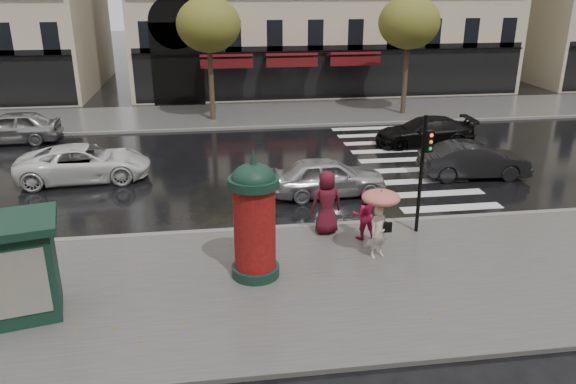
{
  "coord_description": "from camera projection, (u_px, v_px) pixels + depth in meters",
  "views": [
    {
      "loc": [
        -2.15,
        -13.02,
        7.41
      ],
      "look_at": [
        -0.1,
        1.5,
        1.85
      ],
      "focal_mm": 35.0,
      "sensor_mm": 36.0,
      "label": 1
    }
  ],
  "objects": [
    {
      "name": "car_black",
      "position": [
        425.0,
        132.0,
        26.58
      ],
      "size": [
        4.66,
        1.97,
        1.34
      ],
      "primitive_type": "imported",
      "rotation": [
        0.0,
        0.0,
        -1.59
      ],
      "color": "black",
      "rests_on": "ground"
    },
    {
      "name": "tree_far_right",
      "position": [
        409.0,
        23.0,
        30.98
      ],
      "size": [
        3.4,
        3.4,
        6.64
      ],
      "color": "#38281C",
      "rests_on": "ground"
    },
    {
      "name": "near_sidewalk",
      "position": [
        303.0,
        284.0,
        14.48
      ],
      "size": [
        90.0,
        7.0,
        0.12
      ],
      "primitive_type": "cube",
      "color": "#474744",
      "rests_on": "ground"
    },
    {
      "name": "near_kerb",
      "position": [
        284.0,
        228.0,
        17.72
      ],
      "size": [
        90.0,
        0.25,
        0.14
      ],
      "primitive_type": "cube",
      "color": "slate",
      "rests_on": "ground"
    },
    {
      "name": "newsstand",
      "position": [
        16.0,
        267.0,
        12.64
      ],
      "size": [
        2.29,
        2.06,
        2.38
      ],
      "color": "black",
      "rests_on": "near_sidewalk"
    },
    {
      "name": "man_burgundy",
      "position": [
        326.0,
        202.0,
        16.95
      ],
      "size": [
        1.05,
        0.77,
        1.97
      ],
      "primitive_type": "imported",
      "rotation": [
        0.0,
        0.0,
        3.3
      ],
      "color": "#50101C",
      "rests_on": "near_sidewalk"
    },
    {
      "name": "far_sidewalk",
      "position": [
        248.0,
        115.0,
        32.54
      ],
      "size": [
        90.0,
        6.0,
        0.12
      ],
      "primitive_type": "cube",
      "color": "#474744",
      "rests_on": "ground"
    },
    {
      "name": "woman_umbrella",
      "position": [
        380.0,
        213.0,
        15.31
      ],
      "size": [
        1.05,
        1.05,
        2.03
      ],
      "color": "beige",
      "rests_on": "near_sidewalk"
    },
    {
      "name": "car_far_silver",
      "position": [
        11.0,
        127.0,
        26.93
      ],
      "size": [
        4.55,
        1.92,
        1.54
      ],
      "primitive_type": "imported",
      "rotation": [
        0.0,
        0.0,
        -1.55
      ],
      "color": "#9C9DA1",
      "rests_on": "ground"
    },
    {
      "name": "car_darkgrey",
      "position": [
        474.0,
        160.0,
        22.25
      ],
      "size": [
        4.34,
        1.75,
        1.4
      ],
      "primitive_type": "imported",
      "rotation": [
        0.0,
        0.0,
        1.51
      ],
      "color": "black",
      "rests_on": "ground"
    },
    {
      "name": "zebra_crossing",
      "position": [
        399.0,
        160.0,
        24.64
      ],
      "size": [
        3.6,
        11.75,
        0.01
      ],
      "primitive_type": "cube",
      "color": "silver",
      "rests_on": "ground"
    },
    {
      "name": "morris_column",
      "position": [
        254.0,
        217.0,
        14.22
      ],
      "size": [
        1.29,
        1.29,
        3.47
      ],
      "color": "black",
      "rests_on": "near_sidewalk"
    },
    {
      "name": "tree_far_left",
      "position": [
        209.0,
        25.0,
        29.54
      ],
      "size": [
        3.4,
        3.4,
        6.64
      ],
      "color": "#38281C",
      "rests_on": "ground"
    },
    {
      "name": "car_white",
      "position": [
        84.0,
        163.0,
        21.94
      ],
      "size": [
        5.19,
        2.68,
        1.4
      ],
      "primitive_type": "imported",
      "rotation": [
        0.0,
        0.0,
        1.64
      ],
      "color": "white",
      "rests_on": "ground"
    },
    {
      "name": "far_kerb",
      "position": [
        252.0,
        127.0,
        29.76
      ],
      "size": [
        90.0,
        0.25,
        0.14
      ],
      "primitive_type": "cube",
      "color": "slate",
      "rests_on": "ground"
    },
    {
      "name": "traffic_light",
      "position": [
        424.0,
        164.0,
        16.55
      ],
      "size": [
        0.27,
        0.36,
        3.65
      ],
      "color": "black",
      "rests_on": "near_sidewalk"
    },
    {
      "name": "car_silver",
      "position": [
        328.0,
        176.0,
        20.39
      ],
      "size": [
        4.28,
        1.91,
        1.43
      ],
      "primitive_type": "imported",
      "rotation": [
        0.0,
        0.0,
        1.63
      ],
      "color": "silver",
      "rests_on": "ground"
    },
    {
      "name": "ground",
      "position": [
        299.0,
        276.0,
        14.97
      ],
      "size": [
        160.0,
        160.0,
        0.0
      ],
      "primitive_type": "plane",
      "color": "black",
      "rests_on": "ground"
    },
    {
      "name": "woman_red",
      "position": [
        364.0,
        214.0,
        16.66
      ],
      "size": [
        0.77,
        0.61,
        1.54
      ],
      "primitive_type": "imported",
      "rotation": [
        0.0,
        0.0,
        3.18
      ],
      "color": "#B21644",
      "rests_on": "near_sidewalk"
    }
  ]
}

